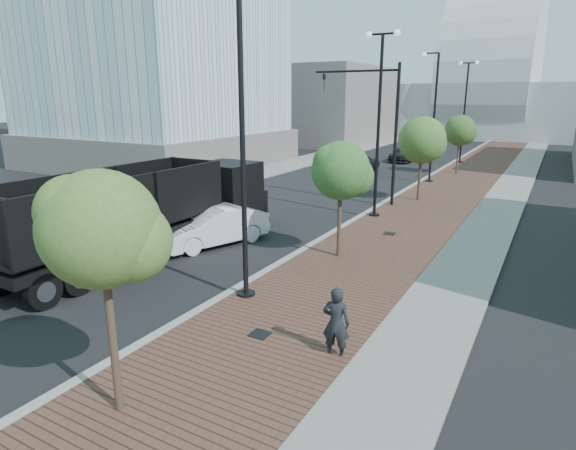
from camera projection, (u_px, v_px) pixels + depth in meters
The scene contains 23 objects.
sidewalk at pixel (482, 174), 39.04m from camera, with size 7.00×140.00×0.12m, color #4C2D23.
concrete_strip at pixel (519, 177), 37.76m from camera, with size 2.40×140.00×0.13m, color slate.
curb at pixel (439, 171), 40.70m from camera, with size 0.30×140.00×0.14m, color gray.
west_sidewalk at pixel (304, 161), 46.87m from camera, with size 4.00×140.00×0.12m, color slate.
dump_truck at pixel (183, 208), 20.88m from camera, with size 2.71×13.49×3.55m.
white_sedan at pixel (213, 226), 20.46m from camera, with size 1.74×4.99×1.64m, color silver.
dark_car_mid at pixel (350, 164), 39.84m from camera, with size 2.46×5.34×1.48m, color black.
dark_car_far at pixel (405, 154), 46.91m from camera, with size 2.08×5.11×1.48m, color black.
pedestrian at pixel (336, 323), 11.52m from camera, with size 0.68×0.44×1.86m, color black.
streetlight_1 at pixel (240, 162), 14.14m from camera, with size 1.44×0.56×9.21m.
streetlight_2 at pixel (378, 125), 24.04m from camera, with size 1.72×0.56×9.28m.
streetlight_3 at pixel (432, 123), 34.31m from camera, with size 1.44×0.56×9.21m.
streetlight_4 at pixel (464, 112), 44.21m from camera, with size 1.72×0.56×9.28m.
traffic_mast at pixel (381, 119), 26.95m from camera, with size 5.09×0.20×8.00m.
tree_0 at pixel (104, 230), 8.69m from camera, with size 2.28×2.21×4.99m.
tree_1 at pixel (342, 171), 18.03m from camera, with size 2.31×2.24×4.63m.
tree_2 at pixel (423, 140), 28.06m from camera, with size 2.77×2.77×5.11m.
tree_3 at pixel (461, 131), 38.19m from camera, with size 2.48×2.44×4.79m.
tower_podium at pixel (162, 148), 44.99m from camera, with size 19.00×19.00×3.00m, color #655E5B.
convention_center at pixel (491, 97), 77.92m from camera, with size 50.00×30.00×50.00m.
commercial_block_nw at pixel (327, 105), 65.71m from camera, with size 14.00×20.00×10.00m, color slate.
utility_cover_1 at pixel (260, 334), 12.65m from camera, with size 0.50×0.50×0.02m, color black.
utility_cover_2 at pixel (389, 233), 21.89m from camera, with size 0.50×0.50×0.02m, color black.
Camera 1 is at (8.68, -1.60, 6.23)m, focal length 29.76 mm.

